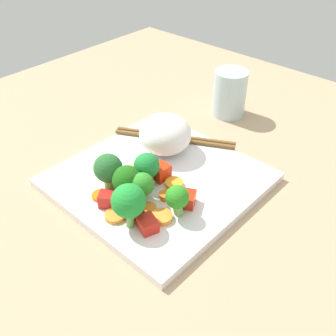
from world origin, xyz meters
The scene contains 24 objects.
ground_plane centered at (0.00, 0.00, -1.00)cm, with size 110.00×110.00×2.00cm, color tan.
square_plate centered at (0.00, 0.00, 0.67)cm, with size 28.52×28.52×1.34cm, color white.
rice_mound centered at (3.98, -6.08, 4.61)cm, with size 8.87×8.76×6.56cm, color white.
broccoli_floret_0 centered at (0.36, 6.55, 4.55)cm, with size 4.25×4.25×5.49cm.
broccoli_floret_1 centered at (-2.31, 5.76, 4.42)cm, with size 3.47×3.47×4.99cm.
broccoli_floret_2 centered at (-7.77, 4.52, 4.38)cm, with size 3.31×3.31×5.04cm.
broccoli_floret_3 centered at (0.01, 2.48, 4.55)cm, with size 3.91×3.91×5.63cm.
broccoli_floret_4 centered at (3.41, 6.97, 4.97)cm, with size 4.30×4.30×6.10cm.
broccoli_floret_5 centered at (-4.21, 10.11, 5.44)cm, with size 4.66×4.66×6.56cm.
carrot_slice_0 centered at (-1.73, 10.67, 1.65)cm, with size 2.90×2.90×0.64cm, color orange.
carrot_slice_1 centered at (-4.21, 2.92, 1.73)cm, with size 2.00×2.00×0.78cm, color orange.
carrot_slice_2 centered at (-4.19, 6.68, 1.67)cm, with size 2.53×2.53×0.67cm, color orange.
carrot_slice_3 centered at (-6.82, 6.59, 1.72)cm, with size 2.96×2.96×0.78cm, color orange.
carrot_slice_4 centered at (-3.29, 0.14, 1.68)cm, with size 2.82×2.82×0.69cm, color orange.
carrot_slice_5 centered at (3.09, 9.31, 1.62)cm, with size 2.40×2.40×0.56cm, color orange.
pepper_chunk_0 centered at (1.01, 9.70, 2.40)cm, with size 2.11×2.12×2.13cm, color red.
pepper_chunk_1 centered at (-7.20, 2.06, 2.31)cm, with size 2.67×2.84×1.95cm, color red.
pepper_chunk_2 centered at (-3.05, 8.53, 2.06)cm, with size 3.06×2.50×1.44cm, color red.
pepper_chunk_3 centered at (-0.53, 0.35, 2.51)cm, with size 2.60×2.37×2.35cm, color red.
pepper_chunk_4 centered at (-6.63, 9.23, 2.25)cm, with size 2.72×2.26×1.84cm, color red.
chicken_piece_0 centered at (-0.57, 4.79, 2.35)cm, with size 3.24×2.42×2.03cm, color tan.
chicken_piece_2 centered at (2.30, 2.49, 2.48)cm, with size 3.91×3.41×2.29cm, color tan.
chopstick_pair centered at (5.05, -9.71, 1.71)cm, with size 20.04×11.77×0.74cm.
drinking_glass centered at (4.59, -25.78, 4.58)cm, with size 6.58×6.58×9.16cm, color silver.
Camera 1 is at (-33.03, 34.66, 39.75)cm, focal length 41.63 mm.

